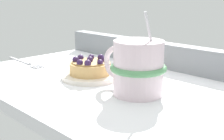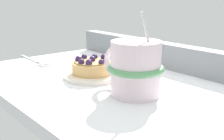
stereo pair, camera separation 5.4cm
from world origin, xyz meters
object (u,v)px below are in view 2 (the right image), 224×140
Objects in this scene: raspberry_tart at (92,66)px; coffee_mug at (135,68)px; dessert_fork at (34,60)px; dessert_plate at (93,76)px.

coffee_mug is at bearing -2.27° from raspberry_tart.
raspberry_tart is 24.19cm from dessert_fork.
dessert_plate is at bearing 177.68° from coffee_mug.
dessert_plate is 0.73× the size of dessert_fork.
dessert_plate is 0.82× the size of coffee_mug.
raspberry_tart is at bearing -114.14° from dessert_plate.
dessert_fork is (-23.91, -2.94, -0.19)cm from dessert_plate.
dessert_plate is at bearing 65.86° from raspberry_tart.
dessert_plate reaches higher than dessert_fork.
raspberry_tart is 0.52× the size of dessert_fork.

